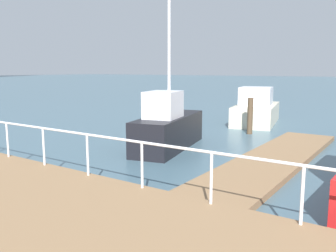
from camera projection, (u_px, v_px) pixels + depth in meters
The scene contains 6 objects.
ground_plane at pixel (23, 139), 15.88m from camera, with size 300.00×300.00×0.00m, color #476675.
floating_dock at pixel (270, 162), 11.66m from camera, with size 10.90×2.00×0.18m, color #93704C.
boardwalk_railing at pixel (254, 170), 6.57m from camera, with size 0.06×26.17×1.08m.
dock_piling_1 at pixel (250, 116), 17.01m from camera, with size 0.26×0.26×1.72m, color brown.
moored_boat_0 at pixel (256, 110), 20.32m from camera, with size 5.23×3.10×2.08m.
moored_boat_1 at pixel (168, 126), 13.87m from camera, with size 4.73×2.40×9.35m.
Camera 1 is at (-9.30, 5.93, 3.06)m, focal length 38.42 mm.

